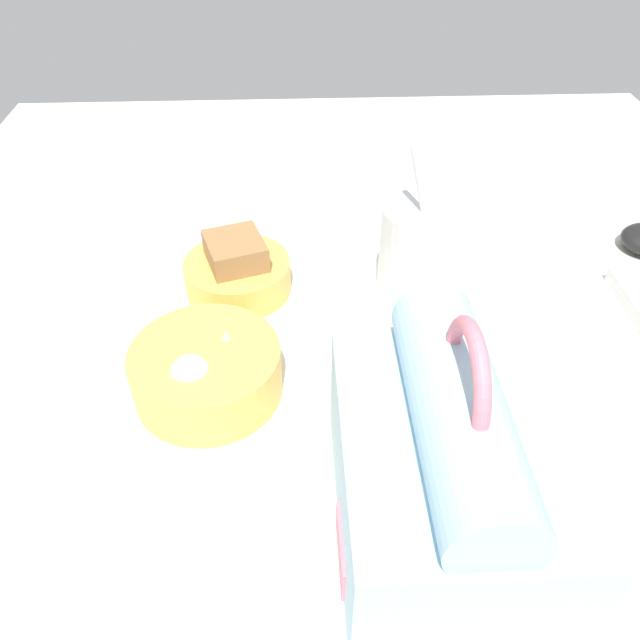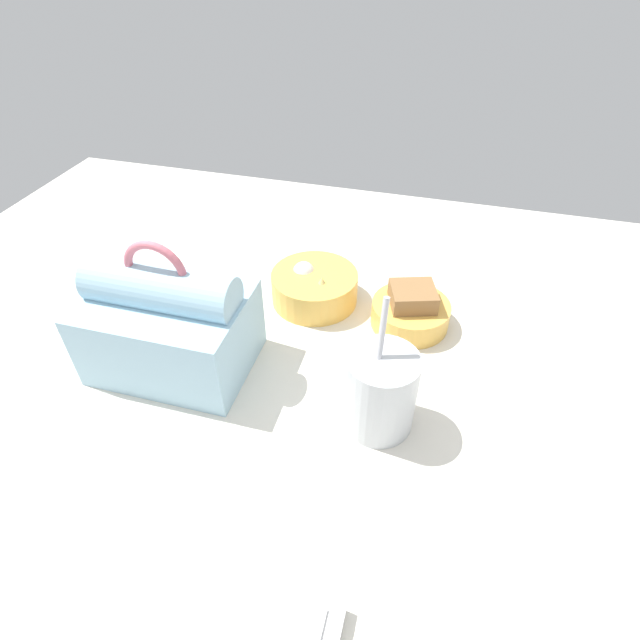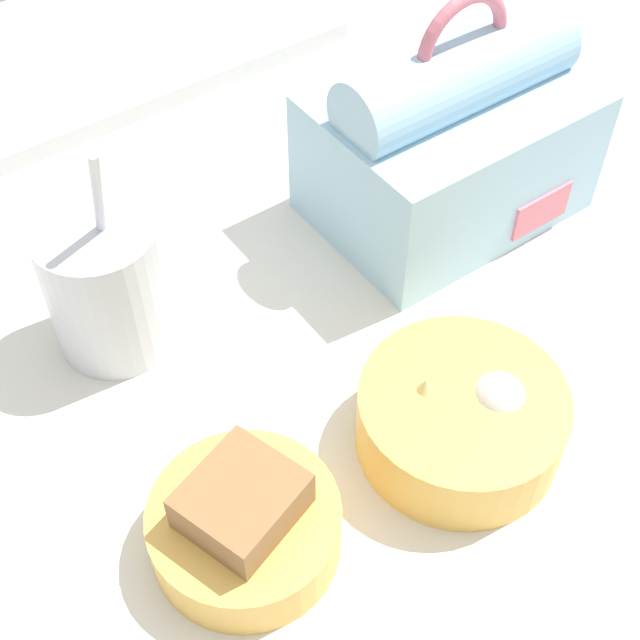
# 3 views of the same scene
# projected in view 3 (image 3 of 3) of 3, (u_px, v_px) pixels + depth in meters

# --- Properties ---
(desk_surface) EXTENTS (1.40, 1.10, 0.02)m
(desk_surface) POSITION_uv_depth(u_px,v_px,m) (313.00, 318.00, 0.67)
(desk_surface) COLOR silver
(desk_surface) RESTS_ON ground
(keyboard) EXTENTS (0.38, 0.11, 0.02)m
(keyboard) POSITION_uv_depth(u_px,v_px,m) (153.00, 66.00, 0.85)
(keyboard) COLOR silver
(keyboard) RESTS_ON desk_surface
(lunch_bag) EXTENTS (0.20, 0.15, 0.19)m
(lunch_bag) POSITION_uv_depth(u_px,v_px,m) (449.00, 140.00, 0.69)
(lunch_bag) COLOR #9EC6DB
(lunch_bag) RESTS_ON desk_surface
(soup_cup) EXTENTS (0.08, 0.08, 0.18)m
(soup_cup) POSITION_uv_depth(u_px,v_px,m) (106.00, 283.00, 0.61)
(soup_cup) COLOR silver
(soup_cup) RESTS_ON desk_surface
(bento_bowl_sandwich) EXTENTS (0.11, 0.11, 0.06)m
(bento_bowl_sandwich) POSITION_uv_depth(u_px,v_px,m) (245.00, 523.00, 0.52)
(bento_bowl_sandwich) COLOR #EAB24C
(bento_bowl_sandwich) RESTS_ON desk_surface
(bento_bowl_snacks) EXTENTS (0.13, 0.13, 0.06)m
(bento_bowl_snacks) POSITION_uv_depth(u_px,v_px,m) (460.00, 417.00, 0.57)
(bento_bowl_snacks) COLOR #EAB24C
(bento_bowl_snacks) RESTS_ON desk_surface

